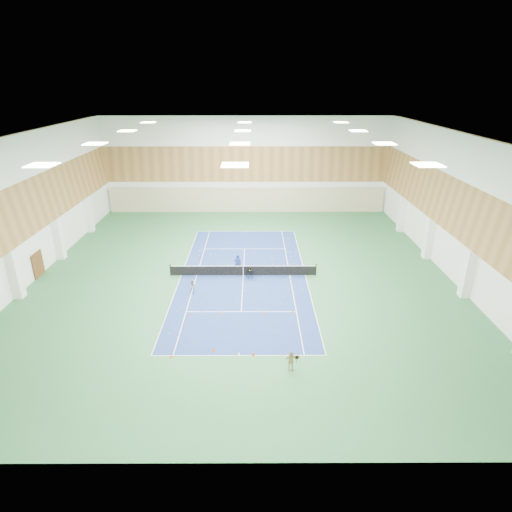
# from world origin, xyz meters

# --- Properties ---
(ground) EXTENTS (40.00, 40.00, 0.00)m
(ground) POSITION_xyz_m (0.00, 0.00, 0.00)
(ground) COLOR #2B6639
(ground) RESTS_ON ground
(room_shell) EXTENTS (36.00, 40.00, 12.00)m
(room_shell) POSITION_xyz_m (0.00, 0.00, 6.00)
(room_shell) COLOR white
(room_shell) RESTS_ON ground
(wood_cladding) EXTENTS (36.00, 40.00, 8.00)m
(wood_cladding) POSITION_xyz_m (0.00, 0.00, 8.00)
(wood_cladding) COLOR #A16E3B
(wood_cladding) RESTS_ON room_shell
(ceiling_light_grid) EXTENTS (21.40, 25.40, 0.06)m
(ceiling_light_grid) POSITION_xyz_m (0.00, 0.00, 11.92)
(ceiling_light_grid) COLOR white
(ceiling_light_grid) RESTS_ON room_shell
(court_surface) EXTENTS (10.97, 23.77, 0.01)m
(court_surface) POSITION_xyz_m (0.00, 0.00, 0.01)
(court_surface) COLOR navy
(court_surface) RESTS_ON ground
(tennis_balls_scatter) EXTENTS (10.57, 22.77, 0.07)m
(tennis_balls_scatter) POSITION_xyz_m (0.00, 0.00, 0.05)
(tennis_balls_scatter) COLOR yellow
(tennis_balls_scatter) RESTS_ON ground
(tennis_net) EXTENTS (12.80, 0.10, 1.10)m
(tennis_net) POSITION_xyz_m (0.00, 0.00, 0.55)
(tennis_net) COLOR black
(tennis_net) RESTS_ON ground
(back_curtain) EXTENTS (35.40, 0.16, 3.20)m
(back_curtain) POSITION_xyz_m (0.00, 19.75, 1.60)
(back_curtain) COLOR #C6B793
(back_curtain) RESTS_ON ground
(door_left_b) EXTENTS (0.08, 1.80, 2.20)m
(door_left_b) POSITION_xyz_m (-17.92, 0.00, 1.10)
(door_left_b) COLOR #593319
(door_left_b) RESTS_ON ground
(coach) EXTENTS (0.66, 0.48, 1.70)m
(coach) POSITION_xyz_m (-0.51, 0.74, 0.85)
(coach) COLOR navy
(coach) RESTS_ON ground
(child_court) EXTENTS (0.70, 0.62, 1.19)m
(child_court) POSITION_xyz_m (-3.97, -3.37, 0.60)
(child_court) COLOR gray
(child_court) RESTS_ON ground
(child_apron) EXTENTS (0.79, 0.43, 1.28)m
(child_apron) POSITION_xyz_m (3.13, -13.28, 0.64)
(child_apron) COLOR tan
(child_apron) RESTS_ON ground
(ball_cart) EXTENTS (0.64, 0.64, 0.87)m
(ball_cart) POSITION_xyz_m (0.57, -0.60, 0.43)
(ball_cart) COLOR black
(ball_cart) RESTS_ON ground
(cone_svc_a) EXTENTS (0.19, 0.19, 0.21)m
(cone_svc_a) POSITION_xyz_m (-3.78, -6.94, 0.11)
(cone_svc_a) COLOR orange
(cone_svc_a) RESTS_ON ground
(cone_svc_b) EXTENTS (0.21, 0.21, 0.23)m
(cone_svc_b) POSITION_xyz_m (-1.49, -6.67, 0.12)
(cone_svc_b) COLOR orange
(cone_svc_b) RESTS_ON ground
(cone_svc_c) EXTENTS (0.20, 0.20, 0.22)m
(cone_svc_c) POSITION_xyz_m (1.70, -6.79, 0.11)
(cone_svc_c) COLOR orange
(cone_svc_c) RESTS_ON ground
(cone_svc_d) EXTENTS (0.20, 0.20, 0.22)m
(cone_svc_d) POSITION_xyz_m (3.85, -6.52, 0.11)
(cone_svc_d) COLOR orange
(cone_svc_d) RESTS_ON ground
(cone_base_a) EXTENTS (0.19, 0.19, 0.21)m
(cone_base_a) POSITION_xyz_m (-4.20, -12.04, 0.11)
(cone_base_a) COLOR #FF550D
(cone_base_a) RESTS_ON ground
(cone_base_b) EXTENTS (0.22, 0.22, 0.24)m
(cone_base_b) POSITION_xyz_m (-1.59, -11.39, 0.12)
(cone_base_b) COLOR #FF5A0D
(cone_base_b) RESTS_ON ground
(cone_base_c) EXTENTS (0.20, 0.20, 0.22)m
(cone_base_c) POSITION_xyz_m (0.91, -11.85, 0.11)
(cone_base_c) COLOR red
(cone_base_c) RESTS_ON ground
(cone_base_d) EXTENTS (0.21, 0.21, 0.24)m
(cone_base_d) POSITION_xyz_m (3.72, -12.10, 0.12)
(cone_base_d) COLOR #DA4C0B
(cone_base_d) RESTS_ON ground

